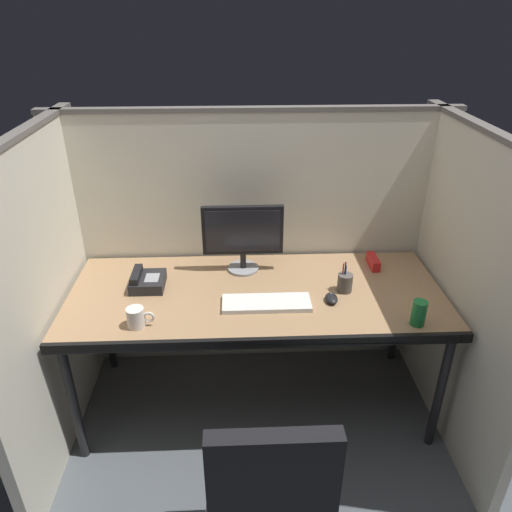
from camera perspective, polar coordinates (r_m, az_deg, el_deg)
name	(u,v)px	position (r m, az deg, el deg)	size (l,w,h in m)	color
ground_plane	(259,441)	(2.71, 0.35, -21.11)	(8.00, 8.00, 0.00)	#4C5156
cubicle_partition_rear	(253,244)	(2.82, -0.35, 1.41)	(2.21, 0.06, 1.57)	beige
cubicle_partition_left	(50,299)	(2.51, -23.25, -4.70)	(0.06, 1.41, 1.57)	beige
cubicle_partition_right	(458,289)	(2.58, 22.85, -3.67)	(0.06, 1.41, 1.57)	beige
desk	(257,301)	(2.47, 0.06, -5.39)	(1.90, 0.80, 0.74)	#997551
monitor_center	(243,234)	(2.55, -1.58, 2.61)	(0.43, 0.17, 0.37)	gray
keyboard_main	(266,303)	(2.35, 1.25, -5.60)	(0.43, 0.15, 0.02)	silver
computer_mouse	(331,298)	(2.40, 8.93, -4.98)	(0.06, 0.10, 0.04)	black
red_stapler	(373,262)	(2.75, 13.72, -0.65)	(0.04, 0.15, 0.06)	red
coffee_mug	(136,317)	(2.25, -13.98, -7.09)	(0.13, 0.08, 0.09)	silver
desk_phone	(147,281)	(2.54, -12.82, -2.90)	(0.17, 0.19, 0.09)	black
pen_cup	(345,283)	(2.48, 10.49, -3.11)	(0.08, 0.08, 0.16)	#4C4742
soda_can	(419,313)	(2.31, 18.73, -6.42)	(0.07, 0.07, 0.12)	#197233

